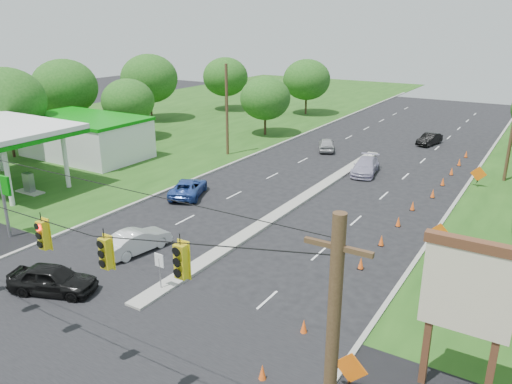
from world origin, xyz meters
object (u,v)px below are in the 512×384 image
Objects in this scene: gas_station at (73,135)px; blue_pickup at (188,188)px; white_sedan at (137,241)px; pylon_sign at (478,297)px; black_sedan at (53,279)px.

blue_pickup is at bearing -7.90° from gas_station.
white_sedan is 10.07m from blue_pickup.
blue_pickup is (15.68, -2.18, -1.92)m from gas_station.
gas_station is 4.71× the size of white_sedan.
black_sedan is at bearing -170.56° from pylon_sign.
gas_station is at bearing 159.69° from pylon_sign.
black_sedan is 5.64m from white_sedan.
gas_station is at bearing 27.19° from black_sedan.
blue_pickup is (-3.52, 14.99, -0.09)m from black_sedan.
pylon_sign reaches higher than blue_pickup.
black_sedan is 15.40m from blue_pickup.
black_sedan is 1.04× the size of white_sedan.
gas_station is 22.65m from white_sedan.
white_sedan is at bearing 172.26° from pylon_sign.
gas_station reaches higher than white_sedan.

